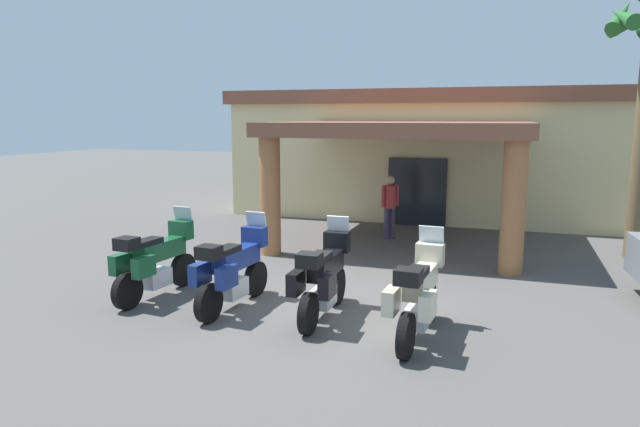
{
  "coord_description": "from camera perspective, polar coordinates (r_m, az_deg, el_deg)",
  "views": [
    {
      "loc": [
        3.07,
        -9.21,
        3.33
      ],
      "look_at": [
        -1.18,
        2.56,
        1.2
      ],
      "focal_mm": 31.73,
      "sensor_mm": 36.0,
      "label": 1
    }
  ],
  "objects": [
    {
      "name": "ground_plane",
      "position": [
        10.27,
        1.38,
        -9.28
      ],
      "size": [
        80.0,
        80.0,
        0.0
      ],
      "primitive_type": "plane",
      "color": "#514F4C"
    },
    {
      "name": "motel_building",
      "position": [
        20.32,
        11.04,
        6.17
      ],
      "size": [
        13.3,
        11.53,
        4.21
      ],
      "rotation": [
        0.0,
        0.0,
        0.02
      ],
      "color": "beige",
      "rests_on": "ground_plane"
    },
    {
      "name": "motorcycle_green",
      "position": [
        10.97,
        -16.28,
        -4.62
      ],
      "size": [
        0.73,
        2.21,
        1.61
      ],
      "rotation": [
        0.0,
        0.0,
        1.49
      ],
      "color": "black",
      "rests_on": "ground_plane"
    },
    {
      "name": "motorcycle_blue",
      "position": [
        10.04,
        -8.81,
        -5.65
      ],
      "size": [
        0.73,
        2.21,
        1.61
      ],
      "rotation": [
        0.0,
        0.0,
        1.51
      ],
      "color": "black",
      "rests_on": "ground_plane"
    },
    {
      "name": "motorcycle_black",
      "position": [
        9.46,
        0.33,
        -6.51
      ],
      "size": [
        0.71,
        2.21,
        1.61
      ],
      "rotation": [
        0.0,
        0.0,
        1.6
      ],
      "color": "black",
      "rests_on": "ground_plane"
    },
    {
      "name": "motorcycle_cream",
      "position": [
        8.7,
        9.9,
        -8.11
      ],
      "size": [
        0.72,
        2.21,
        1.61
      ],
      "rotation": [
        0.0,
        0.0,
        1.53
      ],
      "color": "black",
      "rests_on": "ground_plane"
    },
    {
      "name": "pedestrian",
      "position": [
        15.68,
        7.07,
        1.11
      ],
      "size": [
        0.41,
        0.39,
        1.75
      ],
      "rotation": [
        0.0,
        0.0,
        2.32
      ],
      "color": "#3F334C",
      "rests_on": "ground_plane"
    }
  ]
}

